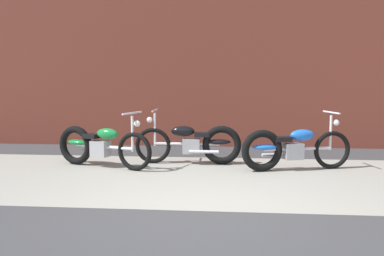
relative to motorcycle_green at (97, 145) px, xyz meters
The scene contains 6 objects.
ground_plane 3.21m from the motorcycle_green, 49.76° to the right, with size 80.00×80.00×0.00m, color #38383A.
sidewalk_slab 2.21m from the motorcycle_green, 18.38° to the right, with size 36.00×3.50×0.01m, color gray.
brick_building_wall 4.05m from the motorcycle_green, 53.30° to the left, with size 36.00×0.50×5.05m, color brown.
motorcycle_green is the anchor object (origin of this frame).
motorcycle_black 1.81m from the motorcycle_green, 13.13° to the left, with size 2.01×0.58×1.03m.
motorcycle_blue 3.44m from the motorcycle_green, ahead, with size 1.97×0.76×1.03m.
Camera 1 is at (0.32, -4.88, 1.58)m, focal length 39.05 mm.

